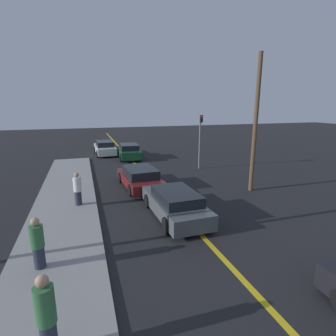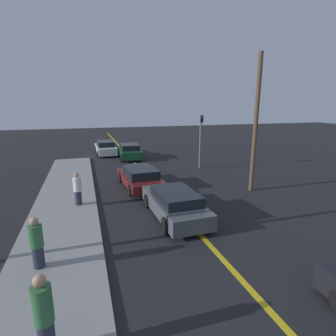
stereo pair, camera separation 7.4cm
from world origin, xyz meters
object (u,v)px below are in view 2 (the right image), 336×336
at_px(car_ahead_center, 175,204).
at_px(car_parked_left_lot, 130,151).
at_px(car_far_distant, 140,177).
at_px(pedestrian_far_standing, 78,189).
at_px(pedestrian_mid_group, 37,243).
at_px(traffic_light, 201,136).
at_px(utility_pole, 256,125).
at_px(car_oncoming_far, 106,148).
at_px(pedestrian_near_curb, 44,316).

bearing_deg(car_ahead_center, car_parked_left_lot, 87.13).
xyz_separation_m(car_ahead_center, car_parked_left_lot, (0.32, 13.62, 0.05)).
xyz_separation_m(car_far_distant, pedestrian_far_standing, (-3.53, -2.16, 0.31)).
bearing_deg(pedestrian_mid_group, traffic_light, 46.06).
xyz_separation_m(car_parked_left_lot, traffic_light, (4.54, -5.64, 1.86)).
relative_size(car_ahead_center, utility_pole, 0.60).
bearing_deg(pedestrian_far_standing, car_far_distant, 31.49).
xyz_separation_m(car_far_distant, pedestrian_mid_group, (-4.61, -7.16, 0.30)).
relative_size(car_ahead_center, pedestrian_far_standing, 2.81).
xyz_separation_m(car_ahead_center, pedestrian_far_standing, (-4.08, 2.57, 0.30)).
bearing_deg(pedestrian_mid_group, car_oncoming_far, 79.39).
xyz_separation_m(car_ahead_center, car_far_distant, (-0.56, 4.73, -0.02)).
relative_size(pedestrian_near_curb, utility_pole, 0.23).
xyz_separation_m(car_parked_left_lot, utility_pole, (5.13, -11.49, 3.12)).
relative_size(car_far_distant, car_oncoming_far, 1.01).
xyz_separation_m(pedestrian_mid_group, traffic_light, (10.02, 10.40, 1.63)).
bearing_deg(car_ahead_center, car_far_distant, 95.17).
relative_size(car_ahead_center, traffic_light, 1.11).
xyz_separation_m(car_oncoming_far, utility_pole, (7.08, -14.34, 3.13)).
bearing_deg(car_far_distant, car_oncoming_far, 91.93).
bearing_deg(traffic_light, pedestrian_near_curb, -124.71).
bearing_deg(pedestrian_near_curb, car_far_distant, 68.86).
relative_size(car_parked_left_lot, pedestrian_far_standing, 2.62).
distance_m(car_oncoming_far, traffic_light, 10.85).
height_order(car_far_distant, pedestrian_mid_group, pedestrian_mid_group).
height_order(car_parked_left_lot, pedestrian_mid_group, pedestrian_mid_group).
bearing_deg(traffic_light, car_ahead_center, -121.37).
bearing_deg(car_oncoming_far, traffic_light, -54.50).
distance_m(car_oncoming_far, pedestrian_near_curb, 22.29).
xyz_separation_m(pedestrian_near_curb, utility_pole, (10.01, 7.76, 2.79)).
relative_size(car_far_distant, car_parked_left_lot, 1.07).
bearing_deg(pedestrian_far_standing, traffic_light, 31.14).
xyz_separation_m(car_oncoming_far, pedestrian_near_curb, (-2.94, -22.10, 0.33)).
xyz_separation_m(car_parked_left_lot, pedestrian_near_curb, (-4.88, -19.25, 0.33)).
relative_size(pedestrian_mid_group, traffic_light, 0.39).
bearing_deg(utility_pole, car_oncoming_far, 116.26).
height_order(car_ahead_center, pedestrian_mid_group, pedestrian_mid_group).
bearing_deg(car_parked_left_lot, utility_pole, -63.09).
relative_size(car_oncoming_far, pedestrian_near_curb, 2.55).
relative_size(pedestrian_near_curb, traffic_light, 0.43).
bearing_deg(car_ahead_center, pedestrian_far_standing, 146.31).
xyz_separation_m(car_ahead_center, car_oncoming_far, (-1.62, 16.46, 0.04)).
xyz_separation_m(car_oncoming_far, pedestrian_far_standing, (-2.46, -13.90, 0.25)).
xyz_separation_m(pedestrian_near_curb, pedestrian_far_standing, (0.48, 8.20, -0.08)).
bearing_deg(pedestrian_mid_group, utility_pole, 23.23).
bearing_deg(pedestrian_near_curb, car_parked_left_lot, 75.77).
xyz_separation_m(pedestrian_far_standing, utility_pole, (9.54, -0.44, 2.87)).
bearing_deg(pedestrian_mid_group, car_far_distant, 57.24).
bearing_deg(traffic_light, pedestrian_far_standing, -148.86).
bearing_deg(pedestrian_mid_group, car_ahead_center, 25.19).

